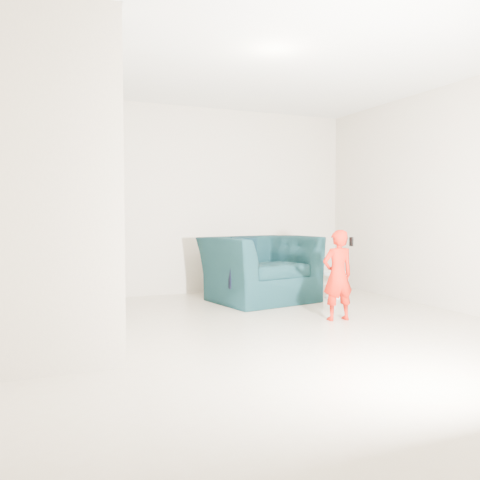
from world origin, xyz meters
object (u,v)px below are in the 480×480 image
Objects in this scene: toddler at (338,275)px; side_table at (335,280)px; staircase at (48,238)px; armchair at (260,269)px.

toddler is 1.50m from side_table.
toddler is 2.98m from staircase.
side_table is (0.79, 1.25, -0.25)m from toddler.
side_table is at bearing 15.45° from staircase.
toddler is at bearing -90.45° from armchair.
staircase reaches higher than side_table.
staircase is at bearing -1.53° from toddler.
armchair is at bearing 24.68° from staircase.
armchair reaches higher than side_table.
staircase is at bearing -165.75° from armchair.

